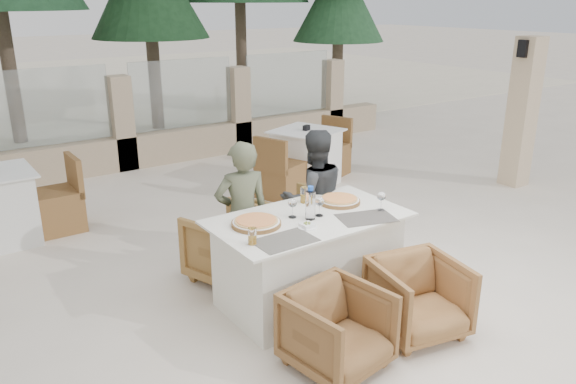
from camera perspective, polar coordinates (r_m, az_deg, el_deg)
ground at (r=4.91m, az=2.97°, el=-10.89°), size 80.00×80.00×0.00m
sand_patch at (r=17.73m, az=-26.05°, el=9.19°), size 30.00×16.00×0.01m
perimeter_wall_far at (r=8.73m, az=-16.58°, el=7.34°), size 10.00×0.34×1.60m
lantern_pillar at (r=8.22m, az=22.68°, el=7.41°), size 0.34×0.34×2.00m
pine_far_right at (r=12.77m, az=5.19°, el=18.05°), size 1.98×1.98×4.50m
dining_table at (r=4.72m, az=2.08°, el=-6.90°), size 1.60×0.90×0.77m
placemat_near_left at (r=4.12m, az=-0.34°, el=-4.96°), size 0.45×0.30×0.00m
placemat_near_right at (r=4.59m, az=7.95°, el=-2.61°), size 0.52×0.42×0.00m
pizza_left at (r=4.40m, az=-3.25°, el=-3.10°), size 0.48×0.48×0.05m
pizza_right at (r=4.89m, az=5.24°, el=-0.85°), size 0.47×0.47×0.05m
water_bottle at (r=4.48m, az=2.29°, el=-1.10°), size 0.10×0.10×0.28m
wine_glass_centre at (r=4.52m, az=0.45°, el=-1.51°), size 0.08×0.08×0.18m
wine_glass_near at (r=4.56m, az=3.21°, el=-1.36°), size 0.10×0.10×0.18m
wine_glass_corner at (r=4.74m, az=9.45°, el=-0.80°), size 0.09×0.09×0.18m
beer_glass_left at (r=4.06m, az=-3.65°, el=-4.50°), size 0.07×0.07×0.12m
beer_glass_right at (r=4.86m, az=1.68°, el=-0.29°), size 0.09×0.09×0.14m
olive_dish at (r=4.35m, az=1.96°, el=-3.36°), size 0.12×0.12×0.04m
armchair_far_left at (r=5.15m, az=-5.58°, el=-5.41°), size 0.91×0.92×0.65m
armchair_far_right at (r=5.50m, az=1.64°, el=-3.61°), size 0.88×0.90×0.67m
armchair_near_left at (r=3.99m, az=5.05°, el=-13.80°), size 0.70×0.72×0.58m
armchair_near_right at (r=4.46m, az=13.11°, el=-10.41°), size 0.75×0.76×0.59m
diner_left at (r=4.88m, az=-4.66°, el=-2.44°), size 0.55×0.42×1.33m
diner_right at (r=5.29m, az=2.62°, el=-0.69°), size 0.75×0.65×1.33m
bg_table_b at (r=7.72m, az=1.85°, el=3.50°), size 1.82×1.35×0.77m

